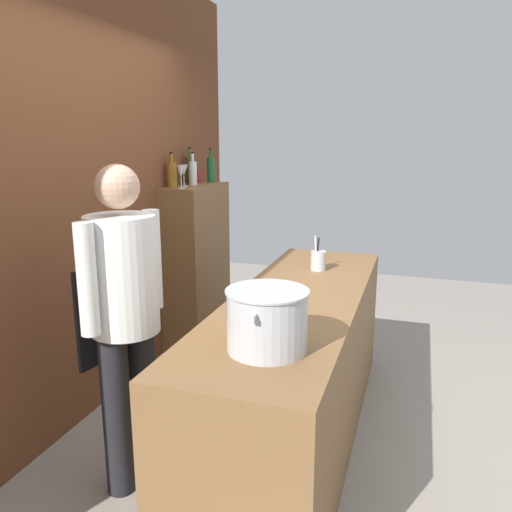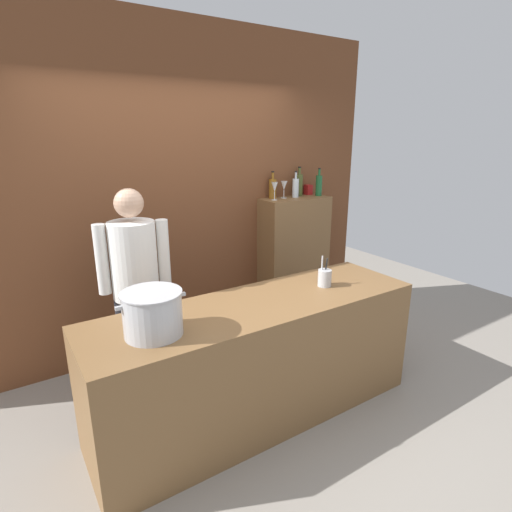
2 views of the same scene
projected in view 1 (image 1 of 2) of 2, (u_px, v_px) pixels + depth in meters
The scene contains 14 objects.
ground_plane at pixel (295, 437), 3.10m from camera, with size 8.00×8.00×0.00m, color gray.
brick_back_panel at pixel (80, 183), 3.18m from camera, with size 4.40×0.10×3.00m, color brown.
prep_counter at pixel (296, 369), 3.00m from camera, with size 2.41×0.70×0.90m, color brown.
bar_cabinet at pixel (197, 265), 4.45m from camera, with size 0.76×0.32×1.38m, color brown.
chef at pixel (124, 307), 2.51m from camera, with size 0.52×0.39×1.66m.
stockpot_large at pixel (267, 320), 2.14m from camera, with size 0.41×0.35×0.26m.
utensil_crock at pixel (319, 260), 3.44m from camera, with size 0.10×0.10×0.24m.
wine_bottle_clear at pixel (193, 172), 4.29m from camera, with size 0.07×0.07×0.27m.
wine_bottle_green at pixel (211, 169), 4.54m from camera, with size 0.07×0.07×0.30m.
wine_bottle_olive at pixel (190, 169), 4.41m from camera, with size 0.08×0.08×0.31m.
wine_bottle_amber at pixel (172, 174), 4.09m from camera, with size 0.08×0.08×0.28m.
wine_glass_tall at pixel (184, 171), 4.17m from camera, with size 0.07×0.07×0.18m.
wine_glass_wide at pixel (181, 172), 4.01m from camera, with size 0.06×0.06×0.18m.
spice_tin_red at pixel (196, 176), 4.56m from camera, with size 0.07×0.07×0.11m, color red.
Camera 1 is at (-2.70, -0.63, 1.79)m, focal length 35.84 mm.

